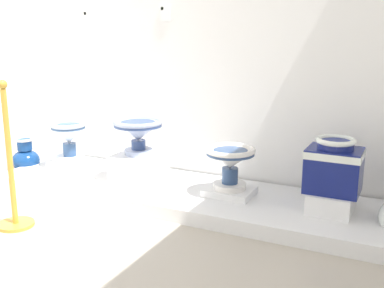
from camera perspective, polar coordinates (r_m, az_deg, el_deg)
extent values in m
cube|color=white|center=(3.88, -1.56, -6.03)|extent=(3.22, 0.87, 0.11)
cube|color=white|center=(4.56, -14.44, -2.29)|extent=(0.31, 0.31, 0.06)
cylinder|color=silver|center=(4.55, -14.48, -1.64)|extent=(0.26, 0.26, 0.05)
cylinder|color=#31507D|center=(4.53, -14.54, -0.63)|extent=(0.12, 0.12, 0.12)
cone|color=silver|center=(4.50, -14.66, 1.19)|extent=(0.31, 0.31, 0.18)
cylinder|color=#31507D|center=(4.48, -14.71, 2.04)|extent=(0.31, 0.31, 0.03)
torus|color=silver|center=(4.48, -14.72, 2.29)|extent=(0.33, 0.33, 0.04)
cylinder|color=#31507D|center=(4.48, -14.72, 2.23)|extent=(0.22, 0.22, 0.01)
cube|color=white|center=(4.02, -6.40, -2.83)|extent=(0.37, 0.39, 0.23)
cylinder|color=#9BAACF|center=(3.99, -6.45, -0.92)|extent=(0.23, 0.23, 0.04)
cylinder|color=navy|center=(3.97, -6.47, -0.07)|extent=(0.12, 0.12, 0.08)
cone|color=#9BAACF|center=(3.95, -6.52, 1.56)|extent=(0.41, 0.41, 0.15)
cylinder|color=navy|center=(3.93, -6.54, 2.37)|extent=(0.40, 0.40, 0.03)
torus|color=#9BAACF|center=(3.93, -6.55, 2.65)|extent=(0.41, 0.41, 0.04)
cylinder|color=navy|center=(3.93, -6.55, 2.58)|extent=(0.28, 0.28, 0.01)
cube|color=white|center=(3.70, 4.56, -5.72)|extent=(0.37, 0.30, 0.05)
cylinder|color=white|center=(3.69, 4.57, -5.02)|extent=(0.25, 0.25, 0.04)
cylinder|color=navy|center=(3.66, 4.60, -3.80)|extent=(0.12, 0.12, 0.12)
cone|color=white|center=(3.62, 4.64, -1.81)|extent=(0.38, 0.38, 0.14)
cylinder|color=navy|center=(3.61, 4.65, -1.04)|extent=(0.37, 0.37, 0.03)
torus|color=white|center=(3.61, 4.66, -0.73)|extent=(0.39, 0.39, 0.04)
cylinder|color=navy|center=(3.61, 4.66, -0.81)|extent=(0.26, 0.26, 0.01)
cube|color=white|center=(3.51, 16.45, -6.63)|extent=(0.30, 0.36, 0.15)
cube|color=navy|center=(3.43, 16.71, -3.06)|extent=(0.37, 0.29, 0.31)
cube|color=white|center=(3.40, 16.85, -1.11)|extent=(0.38, 0.30, 0.05)
cylinder|color=navy|center=(3.39, 16.93, -0.07)|extent=(0.25, 0.25, 0.06)
torus|color=white|center=(3.38, 16.96, 0.40)|extent=(0.27, 0.27, 0.04)
cube|color=white|center=(4.68, -12.39, 14.66)|extent=(0.11, 0.01, 0.13)
cube|color=slate|center=(4.70, -12.76, 15.11)|extent=(0.02, 0.01, 0.02)
cube|color=white|center=(4.22, -3.19, 15.47)|extent=(0.10, 0.01, 0.13)
cube|color=#5B9E4C|center=(4.23, -3.61, 16.00)|extent=(0.02, 0.01, 0.02)
cylinder|color=white|center=(4.84, -19.27, -3.28)|extent=(0.18, 0.18, 0.03)
ellipsoid|color=navy|center=(4.81, -19.39, -1.90)|extent=(0.26, 0.26, 0.21)
cylinder|color=navy|center=(4.77, -19.54, -0.08)|extent=(0.14, 0.14, 0.10)
torus|color=white|center=(4.76, -19.59, 0.53)|extent=(0.18, 0.18, 0.02)
cylinder|color=gold|center=(3.64, -20.47, -9.06)|extent=(0.26, 0.26, 0.02)
cylinder|color=gold|center=(3.49, -21.14, -1.60)|extent=(0.04, 0.04, 0.96)
sphere|color=gold|center=(3.40, -21.88, 6.69)|extent=(0.06, 0.06, 0.06)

